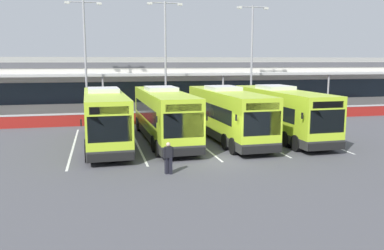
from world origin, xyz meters
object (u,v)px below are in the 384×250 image
Objects in this scene: pedestrian_in_dark_coat at (168,157)px; lamp_post_centre at (165,53)px; coach_bus_leftmost at (105,118)px; coach_bus_left_centre at (164,116)px; coach_bus_right_centre at (280,113)px; lamp_post_west at (85,53)px; lamp_post_east at (252,54)px; coach_bus_centre at (227,115)px.

lamp_post_centre reaches higher than pedestrian_in_dark_coat.
coach_bus_leftmost is 1.00× the size of coach_bus_left_centre.
lamp_post_centre reaches higher than coach_bus_leftmost.
lamp_post_centre is (-6.80, 10.51, 4.50)m from coach_bus_right_centre.
lamp_post_east is at bearing -1.03° from lamp_post_west.
lamp_post_west reaches higher than coach_bus_left_centre.
coach_bus_leftmost is 8.59m from pedestrian_in_dark_coat.
coach_bus_centre and coach_bus_right_centre have the same top height.
lamp_post_west and lamp_post_centre have the same top height.
coach_bus_right_centre is 18.79m from lamp_post_west.
coach_bus_leftmost is at bearing -175.37° from coach_bus_left_centre.
coach_bus_leftmost and coach_bus_right_centre have the same top height.
coach_bus_right_centre is at bearing -3.14° from coach_bus_left_centre.
coach_bus_left_centre is 4.54m from coach_bus_centre.
pedestrian_in_dark_coat is 0.15× the size of lamp_post_east.
lamp_post_west is (-14.08, 11.60, 4.50)m from coach_bus_right_centre.
pedestrian_in_dark_coat is 23.17m from lamp_post_east.
coach_bus_left_centre is at bearing 82.38° from pedestrian_in_dark_coat.
lamp_post_west reaches higher than pedestrian_in_dark_coat.
lamp_post_west reaches higher than coach_bus_centre.
coach_bus_leftmost is at bearing -142.89° from lamp_post_east.
coach_bus_centre is at bearing -49.09° from lamp_post_west.
coach_bus_leftmost and coach_bus_left_centre have the same top height.
lamp_post_centre is (5.86, 10.37, 4.50)m from coach_bus_leftmost.
coach_bus_leftmost is 7.54× the size of pedestrian_in_dark_coat.
lamp_post_centre is at bearing 122.91° from coach_bus_right_centre.
lamp_post_centre reaches higher than coach_bus_right_centre.
coach_bus_right_centre is at bearing -0.65° from coach_bus_leftmost.
lamp_post_centre is (-2.70, 10.43, 4.50)m from coach_bus_centre.
coach_bus_left_centre is 1.11× the size of lamp_post_centre.
coach_bus_centre is at bearing -118.86° from lamp_post_east.
lamp_post_east is (14.75, 11.16, 4.50)m from coach_bus_leftmost.
pedestrian_in_dark_coat is 0.15× the size of lamp_post_west.
coach_bus_centre is at bearing -75.47° from lamp_post_centre.
lamp_post_centre is (1.82, 10.04, 4.50)m from coach_bus_left_centre.
lamp_post_east reaches higher than pedestrian_in_dark_coat.
pedestrian_in_dark_coat is (-5.63, -7.95, -0.91)m from coach_bus_centre.
coach_bus_right_centre is 13.30m from lamp_post_centre.
pedestrian_in_dark_coat is (2.93, -8.02, -0.91)m from coach_bus_leftmost.
lamp_post_centre is at bearing 60.50° from coach_bus_leftmost.
coach_bus_left_centre is at bearing -134.66° from lamp_post_east.
lamp_post_east reaches higher than coach_bus_left_centre.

